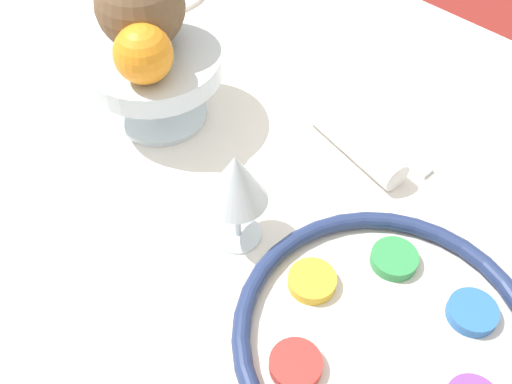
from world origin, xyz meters
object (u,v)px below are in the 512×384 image
Objects in this scene: napkin_roll at (356,143)px; wine_glass at (236,181)px; fruit_stand at (155,71)px; orange_fruit at (143,54)px; coconut at (140,5)px; seder_plate at (386,338)px.

wine_glass is at bearing 84.21° from napkin_roll.
orange_fruit is at bearing 132.46° from fruit_stand.
napkin_roll is (-0.22, -0.16, -0.12)m from orange_fruit.
coconut is 0.33m from napkin_roll.
coconut reaches higher than orange_fruit.
seder_plate is 4.39× the size of orange_fruit.
coconut is 0.70× the size of napkin_roll.
orange_fruit reaches higher than fruit_stand.
coconut reaches higher than napkin_roll.
orange_fruit is 0.08m from coconut.
fruit_stand is 1.60× the size of coconut.
wine_glass is 1.20× the size of coconut.
wine_glass is at bearing 161.06° from fruit_stand.
napkin_roll is at bearing -95.79° from wine_glass.
wine_glass reaches higher than fruit_stand.
seder_plate is 1.98× the size of napkin_roll.
orange_fruit reaches higher than wine_glass.
coconut reaches higher than fruit_stand.
fruit_stand is at bearing 27.14° from napkin_roll.
napkin_roll is at bearing -156.72° from coconut.
orange_fruit is (-0.03, 0.04, 0.06)m from fruit_stand.
fruit_stand is 1.13× the size of napkin_roll.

